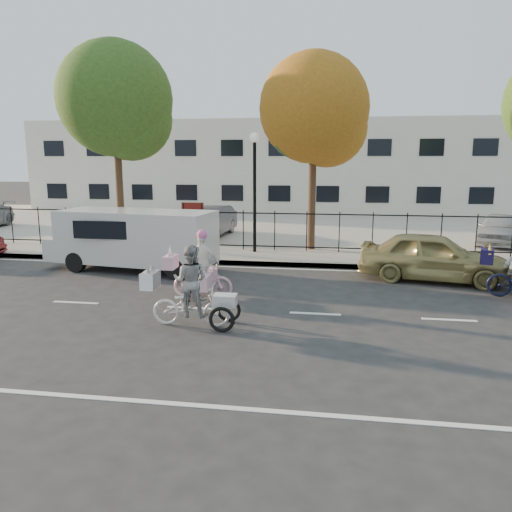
% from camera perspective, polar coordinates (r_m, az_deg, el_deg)
% --- Properties ---
extents(ground, '(120.00, 120.00, 0.00)m').
position_cam_1_polar(ground, '(12.27, -7.43, -5.93)').
color(ground, '#333334').
extents(road_markings, '(60.00, 9.52, 0.01)m').
position_cam_1_polar(road_markings, '(12.27, -7.43, -5.90)').
color(road_markings, silver).
rests_on(road_markings, ground).
extents(curb, '(60.00, 0.10, 0.15)m').
position_cam_1_polar(curb, '(17.01, -2.73, -0.77)').
color(curb, '#A8A399').
rests_on(curb, ground).
extents(sidewalk, '(60.00, 2.20, 0.15)m').
position_cam_1_polar(sidewalk, '(18.02, -2.07, -0.09)').
color(sidewalk, '#A8A399').
rests_on(sidewalk, ground).
extents(parking_lot, '(60.00, 15.60, 0.15)m').
position_cam_1_polar(parking_lot, '(26.70, 1.51, 3.59)').
color(parking_lot, '#A8A399').
rests_on(parking_lot, ground).
extents(iron_fence, '(58.00, 0.06, 1.50)m').
position_cam_1_polar(iron_fence, '(18.94, -1.47, 3.00)').
color(iron_fence, black).
rests_on(iron_fence, sidewalk).
extents(building, '(34.00, 10.00, 6.00)m').
position_cam_1_polar(building, '(36.41, 3.56, 10.20)').
color(building, silver).
rests_on(building, ground).
extents(lamppost, '(0.36, 0.36, 4.33)m').
position_cam_1_polar(lamppost, '(18.28, -0.16, 9.67)').
color(lamppost, black).
rests_on(lamppost, sidewalk).
extents(street_sign, '(0.85, 0.06, 1.80)m').
position_cam_1_polar(street_sign, '(18.91, -7.23, 4.48)').
color(street_sign, black).
rests_on(street_sign, sidewalk).
extents(zebra_trike, '(2.07, 0.79, 1.78)m').
position_cam_1_polar(zebra_trike, '(10.84, -7.42, -4.44)').
color(zebra_trike, silver).
rests_on(zebra_trike, ground).
extents(unicorn_bike, '(1.78, 1.23, 1.81)m').
position_cam_1_polar(unicorn_bike, '(12.91, -6.25, -1.97)').
color(unicorn_bike, '#ECB3C5').
rests_on(unicorn_bike, ground).
extents(white_van, '(5.67, 2.54, 1.93)m').
position_cam_1_polar(white_van, '(16.51, -13.80, 2.06)').
color(white_van, silver).
rests_on(white_van, ground).
extents(gold_sedan, '(4.49, 2.47, 1.45)m').
position_cam_1_polar(gold_sedan, '(15.61, 19.59, -0.06)').
color(gold_sedan, '#9F9256').
rests_on(gold_sedan, ground).
extents(lot_car_c, '(1.72, 4.15, 1.34)m').
position_cam_1_polar(lot_car_c, '(22.26, -5.28, 3.96)').
color(lot_car_c, '#46474D').
rests_on(lot_car_c, parking_lot).
extents(lot_car_d, '(2.70, 3.95, 1.25)m').
position_cam_1_polar(lot_car_d, '(22.44, 25.98, 2.83)').
color(lot_car_d, '#AEB2B6').
rests_on(lot_car_d, parking_lot).
extents(tree_west, '(4.33, 4.33, 7.94)m').
position_cam_1_polar(tree_west, '(20.40, -15.35, 16.32)').
color(tree_west, '#442D1D').
rests_on(tree_west, ground).
extents(tree_mid, '(4.03, 4.03, 7.39)m').
position_cam_1_polar(tree_mid, '(19.11, 7.06, 15.84)').
color(tree_mid, '#442D1D').
rests_on(tree_mid, ground).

